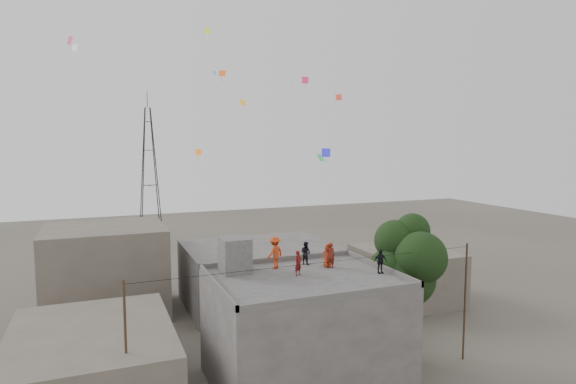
# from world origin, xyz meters

# --- Properties ---
(ground) EXTENTS (140.00, 140.00, 0.00)m
(ground) POSITION_xyz_m (0.00, 0.00, 0.00)
(ground) COLOR #4D483F
(ground) RESTS_ON ground
(main_building) EXTENTS (10.00, 8.00, 6.10)m
(main_building) POSITION_xyz_m (0.00, 0.00, 3.05)
(main_building) COLOR #4E4C49
(main_building) RESTS_ON ground
(parapet) EXTENTS (10.00, 8.00, 0.30)m
(parapet) POSITION_xyz_m (0.00, 0.00, 6.25)
(parapet) COLOR #4E4C49
(parapet) RESTS_ON main_building
(stair_head_box) EXTENTS (1.60, 1.80, 2.00)m
(stair_head_box) POSITION_xyz_m (-3.20, 2.60, 7.10)
(stair_head_box) COLOR #4E4C49
(stair_head_box) RESTS_ON main_building
(neighbor_west) EXTENTS (8.00, 10.00, 4.00)m
(neighbor_west) POSITION_xyz_m (-11.00, 2.00, 2.00)
(neighbor_west) COLOR #5C5648
(neighbor_west) RESTS_ON ground
(neighbor_north) EXTENTS (12.00, 9.00, 5.00)m
(neighbor_north) POSITION_xyz_m (2.00, 14.00, 2.50)
(neighbor_north) COLOR #4E4C49
(neighbor_north) RESTS_ON ground
(neighbor_northwest) EXTENTS (9.00, 8.00, 7.00)m
(neighbor_northwest) POSITION_xyz_m (-10.00, 16.00, 3.50)
(neighbor_northwest) COLOR #5C5648
(neighbor_northwest) RESTS_ON ground
(neighbor_east) EXTENTS (7.00, 8.00, 4.40)m
(neighbor_east) POSITION_xyz_m (14.00, 10.00, 2.20)
(neighbor_east) COLOR #5C5648
(neighbor_east) RESTS_ON ground
(tree) EXTENTS (4.90, 4.60, 9.10)m
(tree) POSITION_xyz_m (7.37, 0.60, 6.10)
(tree) COLOR black
(tree) RESTS_ON ground
(utility_line) EXTENTS (20.12, 0.62, 7.40)m
(utility_line) POSITION_xyz_m (0.50, -1.25, 3.83)
(utility_line) COLOR black
(utility_line) RESTS_ON ground
(transmission_tower) EXTENTS (2.97, 2.97, 20.01)m
(transmission_tower) POSITION_xyz_m (-4.00, 40.00, 9.07)
(transmission_tower) COLOR black
(transmission_tower) RESTS_ON ground
(person_red_adult) EXTENTS (0.64, 0.52, 1.53)m
(person_red_adult) POSITION_xyz_m (2.31, 1.34, 6.86)
(person_red_adult) COLOR maroon
(person_red_adult) RESTS_ON main_building
(person_orange_child) EXTENTS (0.77, 0.58, 1.43)m
(person_orange_child) POSITION_xyz_m (2.26, 1.59, 6.81)
(person_orange_child) COLOR #C44016
(person_orange_child) RESTS_ON main_building
(person_dark_child) EXTENTS (0.79, 0.86, 1.41)m
(person_dark_child) POSITION_xyz_m (1.31, 2.68, 6.80)
(person_dark_child) COLOR black
(person_dark_child) RESTS_ON main_building
(person_dark_adult) EXTENTS (0.84, 0.39, 1.39)m
(person_dark_adult) POSITION_xyz_m (4.40, -0.82, 6.80)
(person_dark_adult) COLOR black
(person_dark_adult) RESTS_ON main_building
(person_orange_adult) EXTENTS (1.43, 1.22, 1.91)m
(person_orange_adult) POSITION_xyz_m (-0.81, 2.41, 7.06)
(person_orange_adult) COLOR red
(person_orange_adult) RESTS_ON main_building
(person_red_child) EXTENTS (0.61, 0.53, 1.40)m
(person_red_child) POSITION_xyz_m (-0.09, 0.55, 6.80)
(person_red_child) COLOR #64100F
(person_red_child) RESTS_ON main_building
(kites) EXTENTS (19.07, 18.63, 9.58)m
(kites) POSITION_xyz_m (0.29, 7.10, 16.26)
(kites) COLOR orange
(kites) RESTS_ON ground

